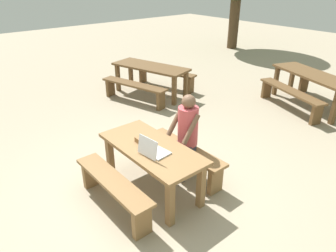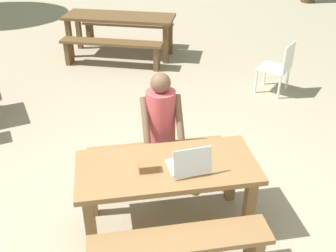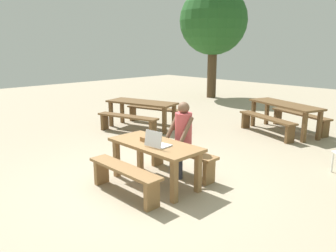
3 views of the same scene
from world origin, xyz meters
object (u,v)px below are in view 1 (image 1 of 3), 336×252
object	(u,v)px
picnic_table_mid	(313,79)
picnic_table_front	(152,154)
laptop	(153,150)
picnic_table_rear	(150,70)
person_seated	(186,131)
small_pouch	(141,141)

from	to	relation	value
picnic_table_mid	picnic_table_front	bearing A→B (deg)	-69.07
picnic_table_front	laptop	distance (m)	0.28
picnic_table_rear	picnic_table_front	bearing A→B (deg)	-52.26
person_seated	small_pouch	bearing A→B (deg)	-108.83
laptop	picnic_table_rear	size ratio (longest dim) A/B	0.17
picnic_table_front	small_pouch	distance (m)	0.24
person_seated	picnic_table_rear	bearing A→B (deg)	151.27
laptop	small_pouch	size ratio (longest dim) A/B	2.29
laptop	picnic_table_rear	xyz separation A→B (m)	(-3.29, 2.44, -0.14)
picnic_table_front	laptop	world-z (taller)	laptop
laptop	small_pouch	distance (m)	0.36
small_pouch	picnic_table_mid	xyz separation A→B (m)	(0.05, 4.72, -0.09)
laptop	small_pouch	xyz separation A→B (m)	(-0.35, 0.06, -0.03)
small_pouch	picnic_table_front	bearing A→B (deg)	16.36
picnic_table_front	picnic_table_rear	bearing A→B (deg)	143.24
picnic_table_front	laptop	xyz separation A→B (m)	(0.17, -0.11, 0.18)
small_pouch	picnic_table_mid	distance (m)	4.73
person_seated	picnic_table_rear	xyz separation A→B (m)	(-3.16, 1.73, -0.13)
laptop	person_seated	distance (m)	0.72
small_pouch	picnic_table_mid	bearing A→B (deg)	89.36
person_seated	picnic_table_mid	size ratio (longest dim) A/B	0.61
person_seated	picnic_table_rear	world-z (taller)	person_seated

